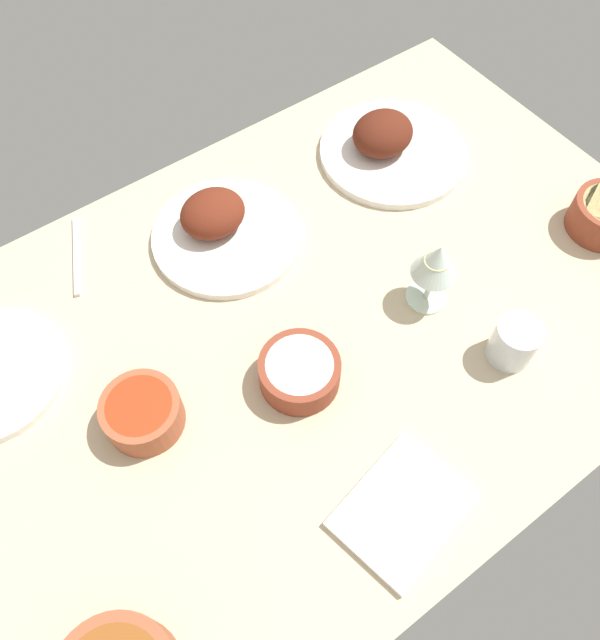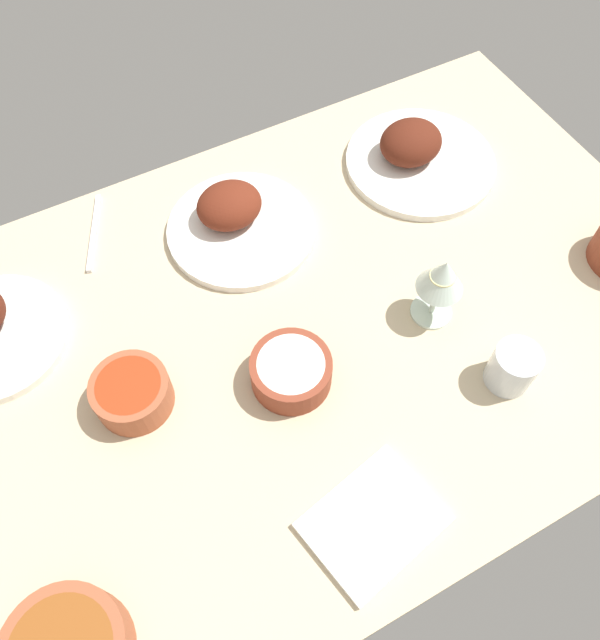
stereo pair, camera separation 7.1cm
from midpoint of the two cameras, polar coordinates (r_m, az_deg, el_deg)
dining_table at (r=106.18cm, az=1.91°, el=-1.23°), size 140.00×90.00×4.00cm
plate_near_viewer at (r=128.34cm, az=12.13°, el=14.45°), size 29.18×29.18×8.76cm
plate_center_main at (r=114.86cm, az=-4.02°, el=9.04°), size 26.98×26.98×8.21cm
bowl_cream at (r=97.17cm, az=1.27°, el=-4.76°), size 12.77×12.77×5.39cm
bowl_sauce at (r=97.65cm, az=-12.99°, el=-6.68°), size 11.95×11.95×5.92cm
wine_glass at (r=100.84cm, az=14.76°, el=3.56°), size 7.60×7.60×14.00cm
water_tumbler at (r=102.96cm, az=20.65°, el=-4.16°), size 7.25×7.25×7.73cm
folded_napkin at (r=92.78cm, az=8.98°, el=-17.81°), size 20.55×17.34×1.20cm
fork_loose at (r=120.24cm, az=-16.61°, el=7.55°), size 8.06×16.46×0.80cm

